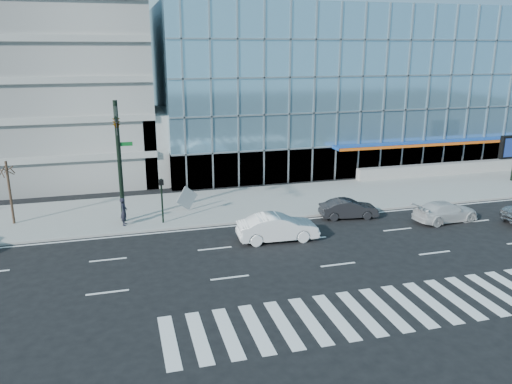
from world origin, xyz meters
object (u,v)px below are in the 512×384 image
dark_sedan (349,209)px  pedestrian (124,212)px  ped_signal_post (162,194)px  tilted_panel (187,198)px  street_tree_near (7,170)px  white_suv (445,212)px  white_sedan (278,227)px  traffic_signal (117,135)px

dark_sedan → pedestrian: size_ratio=2.17×
ped_signal_post → pedestrian: size_ratio=1.64×
ped_signal_post → pedestrian: 2.70m
ped_signal_post → tilted_panel: 3.11m
pedestrian → ped_signal_post: bearing=-85.5°
pedestrian → street_tree_near: bearing=82.6°
dark_sedan → street_tree_near: bearing=86.1°
ped_signal_post → white_suv: 19.01m
ped_signal_post → white_sedan: bearing=-35.5°
traffic_signal → tilted_panel: traffic_signal is taller
white_suv → ped_signal_post: bearing=71.2°
white_suv → dark_sedan: bearing=62.8°
ped_signal_post → pedestrian: bearing=173.9°
street_tree_near → tilted_panel: bearing=-1.8°
white_suv → white_sedan: (-12.00, -0.30, 0.14)m
ped_signal_post → dark_sedan: size_ratio=0.76×
street_tree_near → dark_sedan: 22.63m
traffic_signal → dark_sedan: 16.01m
white_sedan → ped_signal_post: bearing=57.5°
street_tree_near → white_sedan: bearing=-24.2°
dark_sedan → pedestrian: 15.09m
street_tree_near → tilted_panel: street_tree_near is taller
tilted_panel → pedestrian: bearing=176.8°
traffic_signal → street_tree_near: traffic_signal is taller
ped_signal_post → white_sedan: ped_signal_post is taller
traffic_signal → white_sedan: traffic_signal is taller
white_suv → tilted_panel: tilted_panel is taller
street_tree_near → dark_sedan: bearing=-11.6°
street_tree_near → white_sedan: street_tree_near is taller
traffic_signal → street_tree_near: size_ratio=1.89×
white_sedan → dark_sedan: size_ratio=1.24×
white_suv → dark_sedan: 6.45m
street_tree_near → white_suv: (27.96, -6.87, -3.11)m
traffic_signal → tilted_panel: size_ratio=6.15×
white_sedan → tilted_panel: tilted_panel is taller
white_suv → white_sedan: white_sedan is taller
ped_signal_post → pedestrian: (-2.47, 0.26, -1.08)m
street_tree_near → white_sedan: (15.96, -7.17, -2.97)m
street_tree_near → white_suv: street_tree_near is taller
white_sedan → traffic_signal: bearing=67.7°
tilted_panel → street_tree_near: bearing=151.2°
street_tree_near → white_suv: bearing=-13.8°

